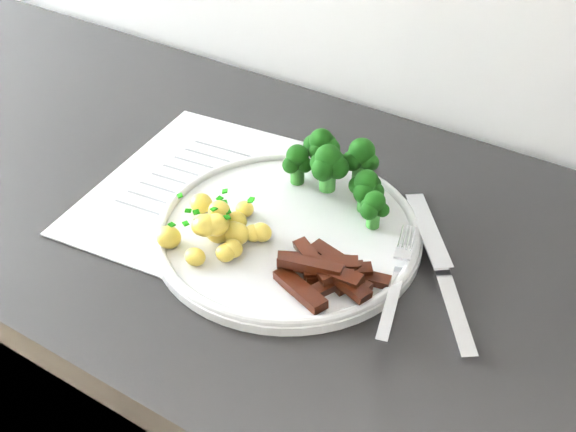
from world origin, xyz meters
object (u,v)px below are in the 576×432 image
beef_strips (328,272)px  potatoes (219,229)px  recipe_paper (193,187)px  plate (288,231)px  knife (446,287)px  counter (261,430)px  fork (396,285)px  broccoli (340,167)px

beef_strips → potatoes: bearing=-176.3°
recipe_paper → plate: size_ratio=1.09×
recipe_paper → beef_strips: size_ratio=2.73×
potatoes → knife: potatoes is taller
counter → beef_strips: beef_strips is taller
beef_strips → knife: size_ratio=0.58×
counter → plate: size_ratio=7.58×
fork → knife: bearing=40.4°
potatoes → fork: bearing=8.7°
plate → broccoli: bearing=79.6°
recipe_paper → broccoli: size_ratio=2.20×
counter → broccoli: 0.50m
knife → potatoes: bearing=-164.7°
recipe_paper → knife: size_ratio=1.57×
potatoes → fork: potatoes is taller
fork → plate: bearing=170.3°
knife → fork: bearing=-139.6°
counter → fork: fork is taller
counter → potatoes: bearing=-86.2°
plate → knife: 0.19m
plate → potatoes: 0.08m
counter → potatoes: potatoes is taller
broccoli → beef_strips: bearing=-64.8°
potatoes → knife: bearing=15.3°
broccoli → plate: bearing=-100.4°
broccoli → fork: size_ratio=0.86×
potatoes → knife: size_ratio=0.56×
counter → recipe_paper: 0.45m
counter → potatoes: 0.47m
potatoes → knife: (0.24, 0.07, -0.02)m
plate → potatoes: size_ratio=2.60×
fork → potatoes: bearing=-171.3°
broccoli → beef_strips: 0.15m
recipe_paper → fork: size_ratio=1.90×
recipe_paper → broccoli: broccoli is taller
broccoli → potatoes: bearing=-116.3°
recipe_paper → broccoli: (0.17, 0.07, 0.05)m
fork → recipe_paper: bearing=172.4°
broccoli → beef_strips: (0.06, -0.13, -0.03)m
recipe_paper → fork: bearing=-7.6°
potatoes → beef_strips: bearing=3.7°
plate → broccoli: broccoli is taller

